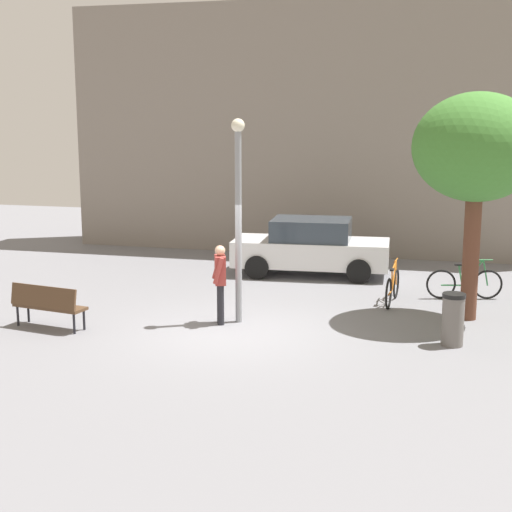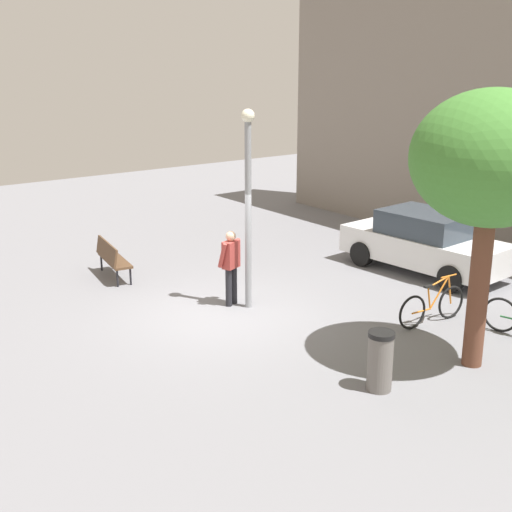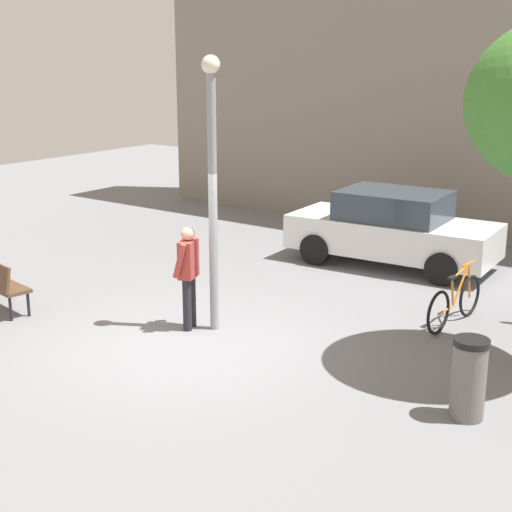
% 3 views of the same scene
% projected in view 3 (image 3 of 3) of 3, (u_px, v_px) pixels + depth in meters
% --- Properties ---
extents(ground_plane, '(36.00, 36.00, 0.00)m').
position_uv_depth(ground_plane, '(190.00, 342.00, 11.49)').
color(ground_plane, slate).
extents(building_facade, '(15.76, 2.00, 7.76)m').
position_uv_depth(building_facade, '(450.00, 69.00, 17.99)').
color(building_facade, gray).
rests_on(building_facade, ground_plane).
extents(lamppost, '(0.28, 0.28, 4.25)m').
position_uv_depth(lamppost, '(212.00, 176.00, 11.39)').
color(lamppost, gray).
rests_on(lamppost, ground_plane).
extents(person_by_lamppost, '(0.43, 0.63, 1.67)m').
position_uv_depth(person_by_lamppost, '(188.00, 270.00, 11.81)').
color(person_by_lamppost, '#232328').
rests_on(person_by_lamppost, ground_plane).
extents(bicycle_orange, '(0.20, 1.81, 0.97)m').
position_uv_depth(bicycle_orange, '(455.00, 302.00, 12.11)').
color(bicycle_orange, black).
rests_on(bicycle_orange, ground_plane).
extents(parked_car_white, '(4.30, 2.03, 1.55)m').
position_uv_depth(parked_car_white, '(392.00, 228.00, 15.43)').
color(parked_car_white, silver).
rests_on(parked_car_white, ground_plane).
extents(trash_bin, '(0.44, 0.44, 1.02)m').
position_uv_depth(trash_bin, '(469.00, 378.00, 8.99)').
color(trash_bin, '#66605B').
rests_on(trash_bin, ground_plane).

